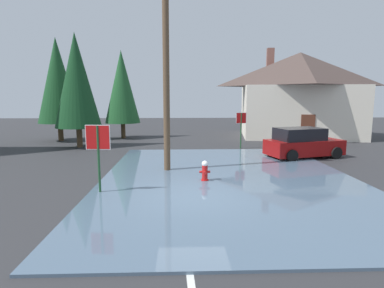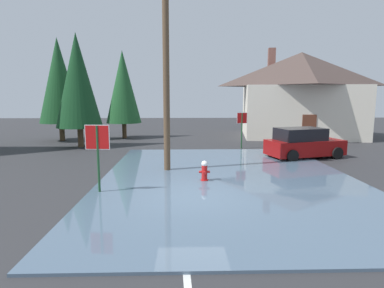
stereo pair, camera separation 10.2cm
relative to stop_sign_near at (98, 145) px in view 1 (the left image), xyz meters
name	(u,v)px [view 1 (the left image)]	position (x,y,z in m)	size (l,w,h in m)	color
ground_plane	(193,199)	(3.15, -0.52, -1.74)	(80.00, 80.00, 0.10)	#2D2D30
flood_puddle	(228,178)	(4.65, 1.80, -1.66)	(10.03, 13.72, 0.07)	#4C6075
lane_stop_bar	(209,210)	(3.57, -1.67, -1.69)	(3.26, 0.30, 0.01)	silver
stop_sign_near	(98,145)	(0.00, 0.00, 0.00)	(0.83, 0.10, 2.36)	#1E4C28
fire_hydrant	(205,172)	(3.67, 1.38, -1.28)	(0.42, 0.36, 0.84)	red
utility_pole	(166,52)	(2.14, 3.23, 3.45)	(1.60, 0.28, 9.92)	brown
stop_sign_far	(241,123)	(6.58, 9.40, -0.07)	(0.67, 0.18, 2.29)	#1E4C28
house	(299,93)	(12.54, 15.71, 1.87)	(10.64, 8.75, 7.41)	silver
parked_car	(303,143)	(9.36, 6.22, -0.92)	(4.36, 2.83, 1.62)	maroon
pine_tree_tall_left	(58,81)	(-6.29, 13.45, 2.76)	(3.03, 3.03, 7.57)	#4C3823
pine_tree_mid_left	(77,81)	(-3.89, 10.27, 2.60)	(2.92, 2.92, 7.30)	#4C3823
pine_tree_far_center	(122,87)	(-1.86, 14.81, 2.34)	(2.75, 2.75, 6.87)	#4C3823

